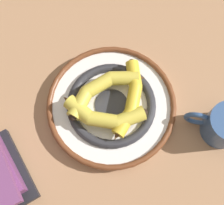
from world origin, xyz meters
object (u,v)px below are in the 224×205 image
at_px(banana_a, 131,100).
at_px(coffee_mug, 224,124).
at_px(decorative_bowl, 112,106).
at_px(banana_b, 102,88).
at_px(banana_c, 103,116).

relative_size(banana_a, coffee_mug, 1.46).
distance_m(decorative_bowl, coffee_mug, 0.26).
relative_size(banana_b, banana_c, 0.77).
xyz_separation_m(banana_b, banana_c, (0.02, -0.06, 0.00)).
height_order(decorative_bowl, banana_c, banana_c).
height_order(banana_b, coffee_mug, coffee_mug).
xyz_separation_m(decorative_bowl, coffee_mug, (0.25, 0.01, 0.03)).
xyz_separation_m(banana_c, coffee_mug, (0.26, 0.05, -0.01)).
height_order(banana_a, coffee_mug, coffee_mug).
bearing_deg(banana_a, decorative_bowl, 106.32).
bearing_deg(decorative_bowl, banana_a, 19.69).
bearing_deg(coffee_mug, banana_c, 9.59).
relative_size(decorative_bowl, banana_b, 1.99).
relative_size(banana_a, banana_c, 1.01).
bearing_deg(banana_b, decorative_bowl, 93.38).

